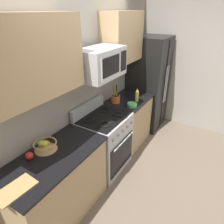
# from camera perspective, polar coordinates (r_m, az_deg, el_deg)

# --- Properties ---
(ground_plane) EXTENTS (16.00, 16.00, 0.00)m
(ground_plane) POSITION_cam_1_polar(r_m,az_deg,el_deg) (3.32, 7.82, -18.39)
(ground_plane) COLOR #6B5B4C
(wall_back) EXTENTS (8.00, 0.10, 2.60)m
(wall_back) POSITION_cam_1_polar(r_m,az_deg,el_deg) (3.06, -8.56, 6.58)
(wall_back) COLOR #9E998E
(wall_back) RESTS_ON ground
(counter_left) EXTENTS (1.26, 0.63, 0.91)m
(counter_left) POSITION_cam_1_polar(r_m,az_deg,el_deg) (2.67, -14.93, -19.45)
(counter_left) COLOR tan
(counter_left) RESTS_ON ground
(range_oven) EXTENTS (0.76, 0.68, 1.09)m
(range_oven) POSITION_cam_1_polar(r_m,az_deg,el_deg) (3.24, -2.20, -8.44)
(range_oven) COLOR #B2B5BA
(range_oven) RESTS_ON ground
(counter_right) EXTENTS (0.89, 0.63, 0.91)m
(counter_right) POSITION_cam_1_polar(r_m,az_deg,el_deg) (3.86, 4.57, -2.48)
(counter_right) COLOR tan
(counter_right) RESTS_ON ground
(refrigerator) EXTENTS (0.76, 0.74, 1.90)m
(refrigerator) POSITION_cam_1_polar(r_m,az_deg,el_deg) (4.37, 10.06, 7.83)
(refrigerator) COLOR black
(refrigerator) RESTS_ON ground
(wall_right) EXTENTS (0.10, 8.00, 2.60)m
(wall_right) POSITION_cam_1_polar(r_m,az_deg,el_deg) (4.55, 20.23, 12.02)
(wall_right) COLOR #9E998E
(wall_right) RESTS_ON ground
(microwave) EXTENTS (0.71, 0.44, 0.38)m
(microwave) POSITION_cam_1_polar(r_m,az_deg,el_deg) (2.73, -3.17, 13.64)
(microwave) COLOR #B2B5BA
(upper_cabinets_left) EXTENTS (1.25, 0.34, 0.78)m
(upper_cabinets_left) POSITION_cam_1_polar(r_m,az_deg,el_deg) (2.05, -23.45, 13.30)
(upper_cabinets_left) COLOR tan
(upper_cabinets_right) EXTENTS (0.88, 0.34, 0.78)m
(upper_cabinets_right) POSITION_cam_1_polar(r_m,az_deg,el_deg) (3.47, 2.95, 20.17)
(upper_cabinets_right) COLOR tan
(utensil_crock) EXTENTS (0.15, 0.15, 0.33)m
(utensil_crock) POSITION_cam_1_polar(r_m,az_deg,el_deg) (3.48, 1.01, 3.85)
(utensil_crock) COLOR #D1662D
(utensil_crock) RESTS_ON counter_right
(fruit_basket) EXTENTS (0.27, 0.27, 0.12)m
(fruit_basket) POSITION_cam_1_polar(r_m,az_deg,el_deg) (2.46, -18.26, -8.88)
(fruit_basket) COLOR tan
(fruit_basket) RESTS_ON counter_left
(apple_loose) EXTENTS (0.08, 0.08, 0.08)m
(apple_loose) POSITION_cam_1_polar(r_m,az_deg,el_deg) (2.39, -22.23, -11.32)
(apple_loose) COLOR red
(apple_loose) RESTS_ON counter_left
(cutting_board) EXTENTS (0.37, 0.23, 0.02)m
(cutting_board) POSITION_cam_1_polar(r_m,az_deg,el_deg) (2.11, -25.54, -19.12)
(cutting_board) COLOR tan
(cutting_board) RESTS_ON counter_left
(bottle_oil) EXTENTS (0.06, 0.06, 0.24)m
(bottle_oil) POSITION_cam_1_polar(r_m,az_deg,el_deg) (3.54, 7.03, 4.67)
(bottle_oil) COLOR gold
(bottle_oil) RESTS_ON counter_right
(prep_bowl) EXTENTS (0.16, 0.16, 0.06)m
(prep_bowl) POSITION_cam_1_polar(r_m,az_deg,el_deg) (3.35, 5.64, 2.02)
(prep_bowl) COLOR #59AD66
(prep_bowl) RESTS_ON counter_right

